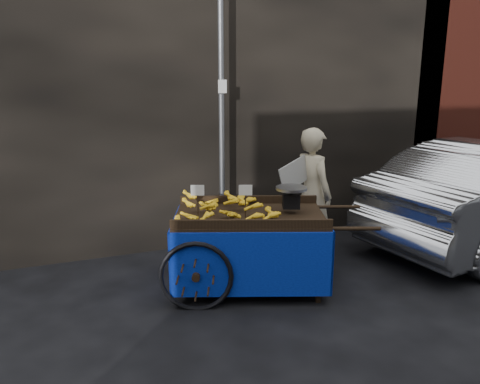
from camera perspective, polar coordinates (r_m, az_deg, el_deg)
name	(u,v)px	position (r m, az deg, el deg)	size (l,w,h in m)	color
ground	(234,288)	(5.89, -0.73, -11.57)	(80.00, 80.00, 0.00)	black
building_wall	(201,79)	(7.91, -4.78, 13.62)	(13.50, 2.00, 5.00)	black
street_pole	(222,115)	(6.66, -2.27, 9.36)	(0.12, 0.10, 4.00)	slate
banana_cart	(245,222)	(5.64, 0.61, -3.68)	(2.70, 1.88, 1.34)	black
vendor	(312,194)	(6.65, 8.80, -0.19)	(0.91, 0.76, 1.86)	#BEB08D
plastic_bag	(307,263)	(6.36, 8.16, -8.57)	(0.26, 0.21, 0.23)	blue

